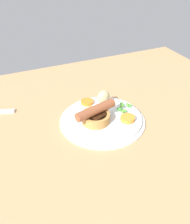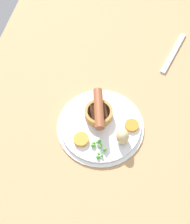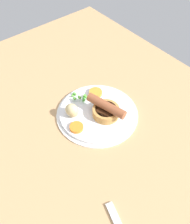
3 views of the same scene
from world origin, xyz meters
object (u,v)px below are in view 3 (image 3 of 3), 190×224
dinner_plate (97,113)px  potato_chunk_0 (72,110)px  carrot_slice_0 (76,127)px  pea_pile (80,97)px  sausage_pudding (106,110)px  carrot_slice_2 (96,93)px

dinner_plate → potato_chunk_0: size_ratio=5.65×
dinner_plate → carrot_slice_0: size_ratio=6.33×
pea_pile → sausage_pudding: bearing=-168.6°
carrot_slice_0 → carrot_slice_2: bearing=-60.8°
carrot_slice_0 → dinner_plate: bearing=-81.7°
dinner_plate → carrot_slice_0: carrot_slice_0 is taller
potato_chunk_0 → sausage_pudding: bearing=-127.6°
sausage_pudding → pea_pile: (9.52, 1.93, -1.30)cm
potato_chunk_0 → carrot_slice_2: bearing=-77.2°
pea_pile → carrot_slice_2: (-1.40, -4.89, -0.26)cm
carrot_slice_2 → potato_chunk_0: bearing=102.8°
sausage_pudding → carrot_slice_2: (8.12, -2.96, -1.57)cm
carrot_slice_0 → carrot_slice_2: 14.12cm
pea_pile → carrot_slice_2: size_ratio=1.29×
dinner_plate → pea_pile: size_ratio=4.63×
sausage_pudding → carrot_slice_2: bearing=-34.4°
pea_pile → carrot_slice_0: size_ratio=1.37×
dinner_plate → carrot_slice_2: carrot_slice_2 is taller
potato_chunk_0 → carrot_slice_0: (-4.52, 1.88, -1.65)cm
dinner_plate → carrot_slice_2: (5.68, -4.03, 1.39)cm
sausage_pudding → pea_pile: 9.80cm
potato_chunk_0 → carrot_slice_0: 5.17cm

